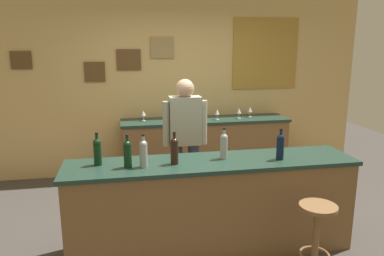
# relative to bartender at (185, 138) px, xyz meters

# --- Properties ---
(ground_plane) EXTENTS (10.00, 10.00, 0.00)m
(ground_plane) POSITION_rel_bartender_xyz_m (0.12, -0.45, -0.94)
(ground_plane) COLOR #423D38
(back_wall) EXTENTS (6.00, 0.09, 2.80)m
(back_wall) POSITION_rel_bartender_xyz_m (0.14, 1.58, 0.48)
(back_wall) COLOR tan
(back_wall) RESTS_ON ground_plane
(bar_counter) EXTENTS (2.78, 0.60, 0.92)m
(bar_counter) POSITION_rel_bartender_xyz_m (0.12, -0.85, -0.47)
(bar_counter) COLOR brown
(bar_counter) RESTS_ON ground_plane
(side_counter) EXTENTS (2.52, 0.56, 0.90)m
(side_counter) POSITION_rel_bartender_xyz_m (0.52, 1.20, -0.48)
(side_counter) COLOR brown
(side_counter) RESTS_ON ground_plane
(bartender) EXTENTS (0.52, 0.21, 1.62)m
(bartender) POSITION_rel_bartender_xyz_m (0.00, 0.00, 0.00)
(bartender) COLOR #384766
(bartender) RESTS_ON ground_plane
(bar_stool) EXTENTS (0.32, 0.32, 0.68)m
(bar_stool) POSITION_rel_bartender_xyz_m (0.88, -1.48, -0.48)
(bar_stool) COLOR brown
(bar_stool) RESTS_ON ground_plane
(wine_bottle_a) EXTENTS (0.07, 0.07, 0.31)m
(wine_bottle_a) POSITION_rel_bartender_xyz_m (-0.94, -0.78, 0.12)
(wine_bottle_a) COLOR black
(wine_bottle_a) RESTS_ON bar_counter
(wine_bottle_b) EXTENTS (0.07, 0.07, 0.31)m
(wine_bottle_b) POSITION_rel_bartender_xyz_m (-0.68, -0.90, 0.12)
(wine_bottle_b) COLOR black
(wine_bottle_b) RESTS_ON bar_counter
(wine_bottle_c) EXTENTS (0.07, 0.07, 0.31)m
(wine_bottle_c) POSITION_rel_bartender_xyz_m (-0.54, -0.92, 0.12)
(wine_bottle_c) COLOR #999E99
(wine_bottle_c) RESTS_ON bar_counter
(wine_bottle_d) EXTENTS (0.07, 0.07, 0.31)m
(wine_bottle_d) POSITION_rel_bartender_xyz_m (-0.25, -0.88, 0.12)
(wine_bottle_d) COLOR black
(wine_bottle_d) RESTS_ON bar_counter
(wine_bottle_e) EXTENTS (0.07, 0.07, 0.31)m
(wine_bottle_e) POSITION_rel_bartender_xyz_m (0.24, -0.81, 0.12)
(wine_bottle_e) COLOR #999E99
(wine_bottle_e) RESTS_ON bar_counter
(wine_bottle_f) EXTENTS (0.07, 0.07, 0.31)m
(wine_bottle_f) POSITION_rel_bartender_xyz_m (0.76, -0.93, 0.12)
(wine_bottle_f) COLOR black
(wine_bottle_f) RESTS_ON bar_counter
(wine_glass_a) EXTENTS (0.07, 0.07, 0.16)m
(wine_glass_a) POSITION_rel_bartender_xyz_m (-0.41, 1.24, 0.07)
(wine_glass_a) COLOR silver
(wine_glass_a) RESTS_ON side_counter
(wine_glass_b) EXTENTS (0.07, 0.07, 0.16)m
(wine_glass_b) POSITION_rel_bartender_xyz_m (0.68, 1.12, 0.07)
(wine_glass_b) COLOR silver
(wine_glass_b) RESTS_ON side_counter
(wine_glass_c) EXTENTS (0.07, 0.07, 0.16)m
(wine_glass_c) POSITION_rel_bartender_xyz_m (1.02, 1.15, 0.07)
(wine_glass_c) COLOR silver
(wine_glass_c) RESTS_ON side_counter
(wine_glass_d) EXTENTS (0.07, 0.07, 0.16)m
(wine_glass_d) POSITION_rel_bartender_xyz_m (1.23, 1.23, 0.07)
(wine_glass_d) COLOR silver
(wine_glass_d) RESTS_ON side_counter
(coffee_mug) EXTENTS (0.12, 0.08, 0.09)m
(coffee_mug) POSITION_rel_bartender_xyz_m (0.07, 1.18, 0.01)
(coffee_mug) COLOR #336699
(coffee_mug) RESTS_ON side_counter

